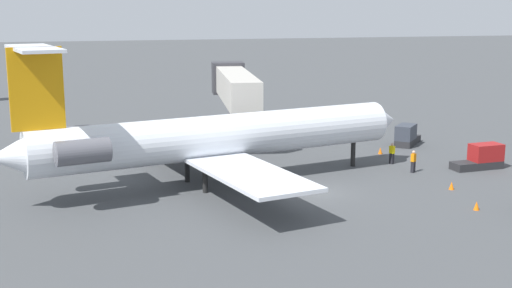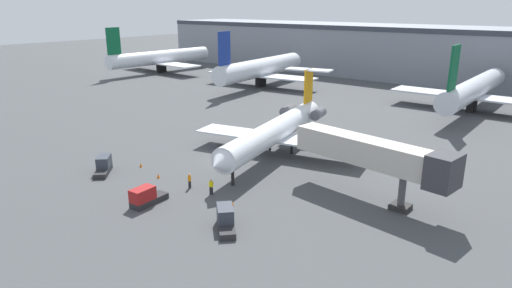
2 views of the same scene
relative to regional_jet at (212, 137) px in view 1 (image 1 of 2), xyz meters
The scene contains 10 objects.
ground_plane 8.01m from the regional_jet, 119.91° to the right, with size 400.00×400.00×0.10m, color #424447.
regional_jet is the anchor object (origin of this frame).
jet_bridge 17.73m from the regional_jet, 18.14° to the right, with size 17.51×4.97×6.54m.
ground_crew_marshaller 15.47m from the regional_jet, 91.38° to the right, with size 0.44×0.48×1.69m.
ground_crew_loader 15.40m from the regional_jet, 80.07° to the right, with size 0.47×0.41×1.69m.
baggage_tug_lead 21.11m from the regional_jet, 91.52° to the right, with size 1.70×4.09×1.90m.
baggage_tug_trailing 21.53m from the regional_jet, 65.44° to the right, with size 3.91×3.72×1.90m.
traffic_cone_near 16.73m from the regional_jet, 109.09° to the right, with size 0.36×0.36×0.55m.
traffic_cone_mid 17.13m from the regional_jet, 68.41° to the right, with size 0.36×0.36×0.55m.
traffic_cone_far 17.89m from the regional_jet, 124.44° to the right, with size 0.36×0.36×0.55m.
Camera 1 is at (-41.44, 14.99, 12.38)m, focal length 47.52 mm.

